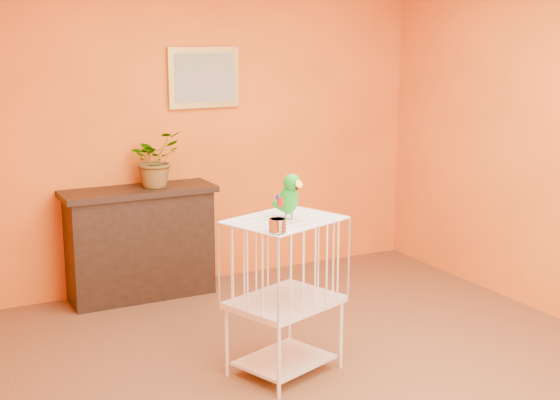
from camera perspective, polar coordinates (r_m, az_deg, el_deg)
ground at (r=5.04m, az=4.46°, el=-12.73°), size 4.50×4.50×0.00m
room_shell at (r=4.60m, az=4.79°, el=5.46°), size 4.50×4.50×4.50m
console_cabinet at (r=6.39m, az=-10.18°, el=-3.12°), size 1.22×0.44×0.90m
potted_plant at (r=6.30m, az=-9.09°, el=2.52°), size 0.55×0.57×0.35m
framed_picture at (r=6.57m, az=-5.58°, el=8.90°), size 0.62×0.04×0.50m
birdcage at (r=4.89m, az=0.34°, el=-6.90°), size 0.78×0.69×1.00m
feed_cup at (r=4.43m, az=-0.18°, el=-1.85°), size 0.11×0.11×0.08m
parrot at (r=4.72m, az=0.66°, el=0.29°), size 0.15×0.26×0.29m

